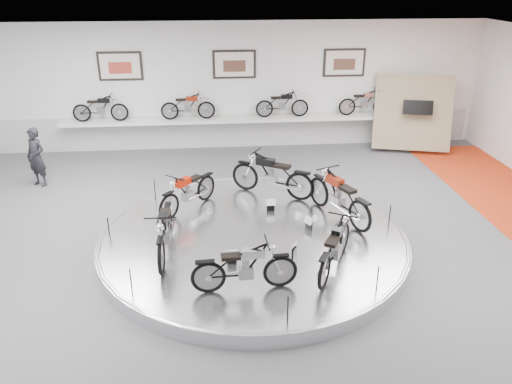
{
  "coord_description": "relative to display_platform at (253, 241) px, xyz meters",
  "views": [
    {
      "loc": [
        -0.8,
        -8.86,
        5.33
      ],
      "look_at": [
        0.09,
        0.6,
        1.13
      ],
      "focal_mm": 35.0,
      "sensor_mm": 36.0,
      "label": 1
    }
  ],
  "objects": [
    {
      "name": "shelf_bike_a",
      "position": [
        -4.2,
        6.4,
        1.27
      ],
      "size": [
        1.22,
        0.43,
        0.73
      ],
      "primitive_type": null,
      "color": "black",
      "rests_on": "shelf"
    },
    {
      "name": "bike_e",
      "position": [
        -0.32,
        -1.96,
        0.61
      ],
      "size": [
        1.59,
        0.63,
        0.92
      ],
      "primitive_type": null,
      "rotation": [
        0.0,
        0.0,
        6.34
      ],
      "color": "#ABABB0",
      "rests_on": "display_platform"
    },
    {
      "name": "floor",
      "position": [
        0.0,
        -0.3,
        -0.15
      ],
      "size": [
        16.0,
        16.0,
        0.0
      ],
      "primitive_type": "plane",
      "color": "#4C4C4E",
      "rests_on": "ground"
    },
    {
      "name": "bike_c",
      "position": [
        -1.38,
        1.33,
        0.62
      ],
      "size": [
        1.45,
        1.6,
        0.94
      ],
      "primitive_type": null,
      "rotation": [
        0.0,
        0.0,
        4.03
      ],
      "color": "#BF1600",
      "rests_on": "display_platform"
    },
    {
      "name": "shelf_bike_d",
      "position": [
        4.2,
        6.4,
        1.27
      ],
      "size": [
        1.22,
        0.43,
        0.73
      ],
      "primitive_type": null,
      "color": "#ABABB0",
      "rests_on": "shelf"
    },
    {
      "name": "ceiling",
      "position": [
        0.0,
        -0.3,
        3.85
      ],
      "size": [
        16.0,
        16.0,
        0.0
      ],
      "primitive_type": "plane",
      "rotation": [
        3.14,
        0.0,
        0.0
      ],
      "color": "white",
      "rests_on": "wall_back"
    },
    {
      "name": "display_platform",
      "position": [
        0.0,
        0.0,
        0.0
      ],
      "size": [
        6.4,
        6.4,
        0.3
      ],
      "primitive_type": "cylinder",
      "color": "silver",
      "rests_on": "floor"
    },
    {
      "name": "shelf",
      "position": [
        0.0,
        6.4,
        0.85
      ],
      "size": [
        11.0,
        0.55,
        0.1
      ],
      "primitive_type": "cube",
      "color": "silver",
      "rests_on": "wall_back"
    },
    {
      "name": "poster_left",
      "position": [
        -3.5,
        6.66,
        2.55
      ],
      "size": [
        1.35,
        0.06,
        0.88
      ],
      "primitive_type": "cube",
      "color": "silver",
      "rests_on": "wall_back"
    },
    {
      "name": "bike_b",
      "position": [
        0.63,
        1.98,
        0.69
      ],
      "size": [
        1.9,
        1.49,
        1.08
      ],
      "primitive_type": null,
      "rotation": [
        0.0,
        0.0,
        2.6
      ],
      "color": "black",
      "rests_on": "display_platform"
    },
    {
      "name": "poster_center",
      "position": [
        0.0,
        6.66,
        2.55
      ],
      "size": [
        1.35,
        0.06,
        0.88
      ],
      "primitive_type": "cube",
      "color": "silver",
      "rests_on": "wall_back"
    },
    {
      "name": "platform_rim",
      "position": [
        0.0,
        0.0,
        0.12
      ],
      "size": [
        6.4,
        6.4,
        0.1
      ],
      "primitive_type": "torus",
      "color": "#B2B2BA",
      "rests_on": "display_platform"
    },
    {
      "name": "bike_a",
      "position": [
        1.94,
        0.59,
        0.69
      ],
      "size": [
        1.33,
        1.93,
        1.07
      ],
      "primitive_type": null,
      "rotation": [
        0.0,
        0.0,
        1.99
      ],
      "color": "maroon",
      "rests_on": "display_platform"
    },
    {
      "name": "wall_back",
      "position": [
        0.0,
        6.7,
        1.85
      ],
      "size": [
        16.0,
        0.0,
        16.0
      ],
      "primitive_type": "plane",
      "rotation": [
        1.57,
        0.0,
        0.0
      ],
      "color": "white",
      "rests_on": "floor"
    },
    {
      "name": "shelf_bike_c",
      "position": [
        1.5,
        6.4,
        1.27
      ],
      "size": [
        1.22,
        0.43,
        0.73
      ],
      "primitive_type": null,
      "color": "black",
      "rests_on": "shelf"
    },
    {
      "name": "shelf_bike_b",
      "position": [
        -1.5,
        6.4,
        1.27
      ],
      "size": [
        1.22,
        0.43,
        0.73
      ],
      "primitive_type": null,
      "color": "maroon",
      "rests_on": "shelf"
    },
    {
      "name": "dado_band",
      "position": [
        0.0,
        6.68,
        0.4
      ],
      "size": [
        15.68,
        0.04,
        1.1
      ],
      "primitive_type": "cube",
      "color": "#BCBCBA",
      "rests_on": "floor"
    },
    {
      "name": "poster_right",
      "position": [
        3.5,
        6.66,
        2.55
      ],
      "size": [
        1.35,
        0.06,
        0.88
      ],
      "primitive_type": "cube",
      "color": "silver",
      "rests_on": "wall_back"
    },
    {
      "name": "bike_f",
      "position": [
        1.36,
        -1.47,
        0.63
      ],
      "size": [
        1.3,
        1.7,
        0.95
      ],
      "primitive_type": null,
      "rotation": [
        0.0,
        0.0,
        7.34
      ],
      "color": "black",
      "rests_on": "display_platform"
    },
    {
      "name": "display_panel",
      "position": [
        5.6,
        5.8,
        1.1
      ],
      "size": [
        2.56,
        1.52,
        2.3
      ],
      "primitive_type": "cube",
      "rotation": [
        -0.35,
        0.0,
        -0.26
      ],
      "color": "#977F60",
      "rests_on": "floor"
    },
    {
      "name": "bike_d",
      "position": [
        -1.76,
        -0.62,
        0.66
      ],
      "size": [
        0.65,
        1.73,
        1.01
      ],
      "primitive_type": null,
      "rotation": [
        0.0,
        0.0,
        4.68
      ],
      "color": "black",
      "rests_on": "display_platform"
    },
    {
      "name": "visitor",
      "position": [
        -5.48,
        3.88,
        0.65
      ],
      "size": [
        0.7,
        0.62,
        1.61
      ],
      "primitive_type": "imported",
      "rotation": [
        0.0,
        0.0,
        -0.5
      ],
      "color": "black",
      "rests_on": "floor"
    }
  ]
}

